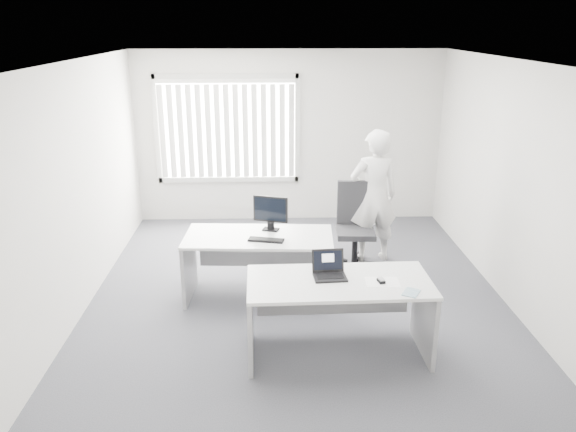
{
  "coord_description": "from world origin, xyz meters",
  "views": [
    {
      "loc": [
        -0.32,
        -6.11,
        3.19
      ],
      "look_at": [
        -0.11,
        0.15,
        1.02
      ],
      "focal_mm": 35.0,
      "sensor_mm": 36.0,
      "label": 1
    }
  ],
  "objects_px": {
    "desk_near": "(339,301)",
    "desk_far": "(259,253)",
    "laptop": "(330,267)",
    "person": "(374,196)",
    "office_chair": "(355,241)",
    "monitor": "(271,213)"
  },
  "relations": [
    {
      "from": "desk_near",
      "to": "desk_far",
      "type": "xyz_separation_m",
      "value": [
        -0.81,
        1.29,
        -0.01
      ]
    },
    {
      "from": "laptop",
      "to": "person",
      "type": "bearing_deg",
      "value": 65.99
    },
    {
      "from": "desk_far",
      "to": "office_chair",
      "type": "xyz_separation_m",
      "value": [
        1.29,
        0.89,
        -0.21
      ]
    },
    {
      "from": "desk_near",
      "to": "monitor",
      "type": "bearing_deg",
      "value": 112.82
    },
    {
      "from": "desk_near",
      "to": "person",
      "type": "distance_m",
      "value": 2.52
    },
    {
      "from": "laptop",
      "to": "monitor",
      "type": "height_order",
      "value": "monitor"
    },
    {
      "from": "office_chair",
      "to": "desk_near",
      "type": "bearing_deg",
      "value": -99.62
    },
    {
      "from": "monitor",
      "to": "laptop",
      "type": "bearing_deg",
      "value": -50.13
    },
    {
      "from": "person",
      "to": "monitor",
      "type": "bearing_deg",
      "value": 23.42
    },
    {
      "from": "desk_far",
      "to": "laptop",
      "type": "relative_size",
      "value": 5.64
    },
    {
      "from": "desk_near",
      "to": "office_chair",
      "type": "distance_m",
      "value": 2.25
    },
    {
      "from": "laptop",
      "to": "monitor",
      "type": "bearing_deg",
      "value": 107.88
    },
    {
      "from": "desk_near",
      "to": "monitor",
      "type": "xyz_separation_m",
      "value": [
        -0.66,
        1.48,
        0.42
      ]
    },
    {
      "from": "office_chair",
      "to": "laptop",
      "type": "xyz_separation_m",
      "value": [
        -0.57,
        -2.13,
        0.58
      ]
    },
    {
      "from": "laptop",
      "to": "monitor",
      "type": "relative_size",
      "value": 0.74
    },
    {
      "from": "office_chair",
      "to": "person",
      "type": "distance_m",
      "value": 0.66
    },
    {
      "from": "desk_near",
      "to": "laptop",
      "type": "xyz_separation_m",
      "value": [
        -0.09,
        0.06,
        0.35
      ]
    },
    {
      "from": "person",
      "to": "monitor",
      "type": "height_order",
      "value": "person"
    },
    {
      "from": "office_chair",
      "to": "laptop",
      "type": "relative_size",
      "value": 3.65
    },
    {
      "from": "desk_near",
      "to": "person",
      "type": "height_order",
      "value": "person"
    },
    {
      "from": "desk_near",
      "to": "desk_far",
      "type": "relative_size",
      "value": 1.01
    },
    {
      "from": "office_chair",
      "to": "monitor",
      "type": "relative_size",
      "value": 2.71
    }
  ]
}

